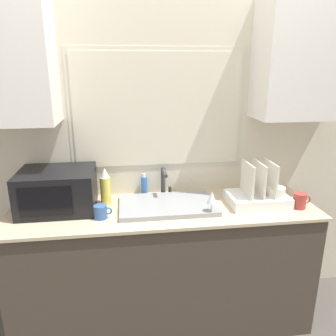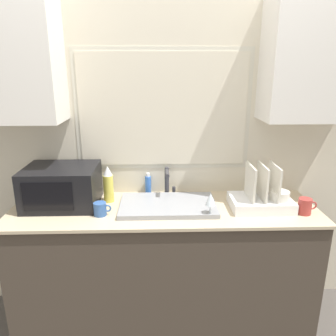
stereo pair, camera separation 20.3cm
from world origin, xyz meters
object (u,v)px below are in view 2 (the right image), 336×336
Objects in this scene: soap_bottle at (148,185)px; dish_rack at (262,199)px; faucet at (168,180)px; mug_near_sink at (100,209)px; wine_glass at (210,200)px; spray_bottle at (108,185)px; microwave at (62,186)px.

dish_rack is at bearing -20.42° from soap_bottle.
soap_bottle is (-0.14, 0.05, -0.05)m from faucet.
mug_near_sink is 0.68m from wine_glass.
wine_glass is at bearing -46.66° from soap_bottle.
wine_glass is at bearing -55.82° from faucet.
faucet is at bearing 11.92° from spray_bottle.
dish_rack is 0.39m from wine_glass.
spray_bottle is at bearing 171.75° from dish_rack.
faucet is 0.82× the size of spray_bottle.
faucet is at bearing 10.57° from microwave.
mug_near_sink is at bearing -128.89° from soap_bottle.
mug_near_sink is (-0.02, -0.22, -0.08)m from spray_bottle.
soap_bottle reaches higher than mug_near_sink.
microwave reaches higher than soap_bottle.
dish_rack is at bearing -20.91° from faucet.
microwave is at bearing -171.27° from spray_bottle.
spray_bottle is 1.57× the size of wine_glass.
spray_bottle is (-1.01, 0.15, 0.05)m from dish_rack.
microwave reaches higher than faucet.
mug_near_sink is at bearing 175.33° from wine_glass.
dish_rack reaches higher than soap_bottle.
wine_glass is (0.67, -0.06, 0.07)m from mug_near_sink.
dish_rack is 2.43× the size of wine_glass.
dish_rack reaches higher than spray_bottle.
dish_rack is 1.02m from spray_bottle.
dish_rack is at bearing 20.02° from wine_glass.
faucet is at bearing 159.09° from dish_rack.
soap_bottle is at bearing 159.58° from dish_rack.
faucet is 1.30× the size of soap_bottle.
microwave is 1.32m from dish_rack.
spray_bottle reaches higher than faucet.
spray_bottle is 0.24m from mug_near_sink.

